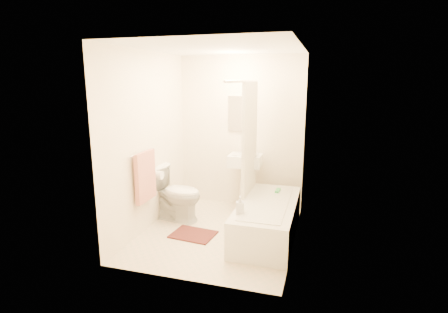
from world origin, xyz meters
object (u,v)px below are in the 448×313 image
(toilet, at_px, (176,193))
(sink, at_px, (245,180))
(bathtub, at_px, (268,219))
(soap_bottle, at_px, (240,205))
(bath_mat, at_px, (193,234))

(toilet, bearing_deg, sink, -44.49)
(bathtub, distance_m, soap_bottle, 0.63)
(sink, xyz_separation_m, bath_mat, (-0.44, -1.13, -0.48))
(bath_mat, height_order, soap_bottle, soap_bottle)
(bathtub, bearing_deg, soap_bottle, -119.47)
(toilet, bearing_deg, bathtub, -88.98)
(toilet, xyz_separation_m, sink, (0.89, 0.67, 0.09))
(sink, height_order, soap_bottle, sink)
(sink, bearing_deg, soap_bottle, -81.39)
(toilet, distance_m, bathtub, 1.42)
(bathtub, bearing_deg, toilet, 172.36)
(toilet, relative_size, sink, 0.82)
(toilet, distance_m, bath_mat, 0.75)
(bath_mat, xyz_separation_m, soap_bottle, (0.68, -0.19, 0.55))
(sink, height_order, bath_mat, sink)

